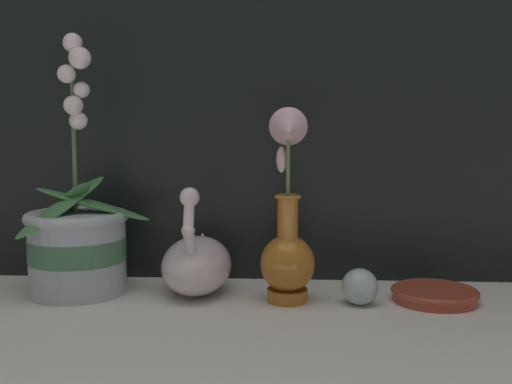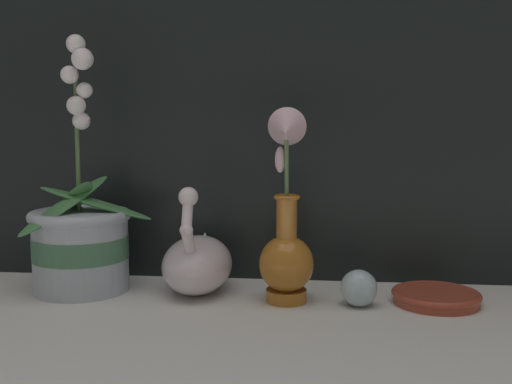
# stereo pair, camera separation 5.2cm
# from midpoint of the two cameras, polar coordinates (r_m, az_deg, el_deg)

# --- Properties ---
(ground_plane) EXTENTS (2.80, 2.80, 0.00)m
(ground_plane) POSITION_cam_midpoint_polar(r_m,az_deg,el_deg) (0.99, -2.09, -11.55)
(ground_plane) COLOR silver
(orchid_potted_plant) EXTENTS (0.23, 0.21, 0.46)m
(orchid_potted_plant) POSITION_cam_midpoint_polar(r_m,az_deg,el_deg) (1.14, -17.90, -4.43)
(orchid_potted_plant) COLOR #B2BCCC
(orchid_potted_plant) RESTS_ON ground_plane
(swan_figurine) EXTENTS (0.13, 0.21, 0.20)m
(swan_figurine) POSITION_cam_midpoint_polar(r_m,az_deg,el_deg) (1.10, -6.99, -6.67)
(swan_figurine) COLOR white
(swan_figurine) RESTS_ON ground_plane
(blue_vase) EXTENTS (0.09, 0.11, 0.34)m
(blue_vase) POSITION_cam_midpoint_polar(r_m,az_deg,el_deg) (1.03, 1.58, -4.49)
(blue_vase) COLOR #B26B23
(blue_vase) RESTS_ON ground_plane
(glass_sphere) EXTENTS (0.06, 0.06, 0.06)m
(glass_sphere) POSITION_cam_midpoint_polar(r_m,az_deg,el_deg) (1.04, 8.43, -8.92)
(glass_sphere) COLOR silver
(glass_sphere) RESTS_ON ground_plane
(amber_dish) EXTENTS (0.15, 0.15, 0.02)m
(amber_dish) POSITION_cam_midpoint_polar(r_m,az_deg,el_deg) (1.09, 15.34, -9.34)
(amber_dish) COLOR #A8422D
(amber_dish) RESTS_ON ground_plane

